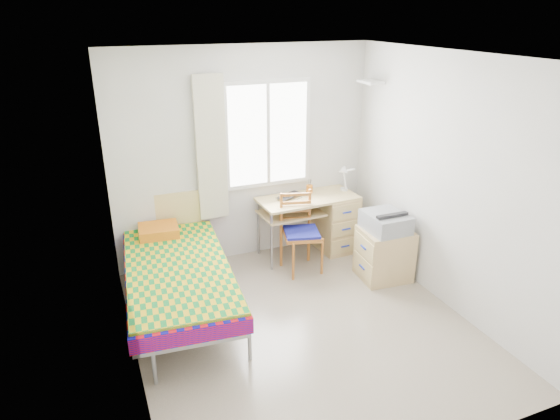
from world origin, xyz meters
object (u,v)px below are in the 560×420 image
at_px(desk, 330,220).
at_px(chair, 300,228).
at_px(cabinet, 384,254).
at_px(printer, 386,221).
at_px(bed, 176,270).

bearing_deg(desk, chair, -152.90).
relative_size(desk, cabinet, 2.08).
height_order(chair, cabinet, chair).
bearing_deg(desk, printer, -78.37).
distance_m(cabinet, printer, 0.41).
relative_size(chair, cabinet, 1.59).
xyz_separation_m(bed, desk, (2.13, 0.67, -0.04)).
distance_m(bed, desk, 2.23).
bearing_deg(chair, desk, 44.49).
xyz_separation_m(bed, cabinet, (2.37, -0.24, -0.16)).
height_order(desk, printer, printer).
height_order(bed, cabinet, bed).
xyz_separation_m(cabinet, printer, (-0.01, 0.01, 0.41)).
height_order(bed, printer, bed).
bearing_deg(bed, cabinet, -0.66).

